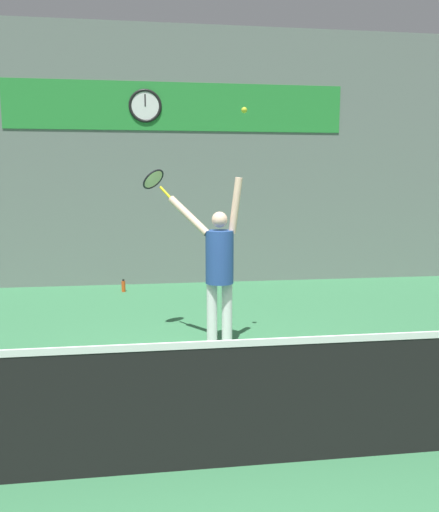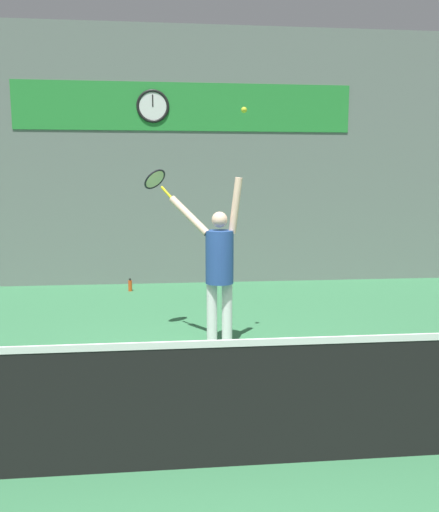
{
  "view_description": "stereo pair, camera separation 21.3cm",
  "coord_description": "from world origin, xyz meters",
  "px_view_note": "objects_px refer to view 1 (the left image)",
  "views": [
    {
      "loc": [
        -0.54,
        -4.31,
        2.06
      ],
      "look_at": [
        0.26,
        1.59,
        1.16
      ],
      "focal_mm": 35.0,
      "sensor_mm": 36.0,
      "label": 1
    },
    {
      "loc": [
        -0.32,
        -4.33,
        2.06
      ],
      "look_at": [
        0.26,
        1.59,
        1.16
      ],
      "focal_mm": 35.0,
      "sensor_mm": 36.0,
      "label": 2
    }
  ],
  "objects_px": {
    "tennis_ball": "(244,110)",
    "water_bottle": "(123,286)",
    "scoreboard_clock": "(145,106)",
    "tennis_racket": "(154,180)",
    "tennis_player": "(219,265)"
  },
  "relations": [
    {
      "from": "scoreboard_clock",
      "to": "tennis_player",
      "type": "height_order",
      "value": "scoreboard_clock"
    },
    {
      "from": "tennis_racket",
      "to": "water_bottle",
      "type": "relative_size",
      "value": 1.75
    },
    {
      "from": "scoreboard_clock",
      "to": "tennis_player",
      "type": "bearing_deg",
      "value": -77.65
    },
    {
      "from": "tennis_racket",
      "to": "tennis_ball",
      "type": "height_order",
      "value": "tennis_ball"
    },
    {
      "from": "tennis_racket",
      "to": "tennis_ball",
      "type": "relative_size",
      "value": 6.1
    },
    {
      "from": "tennis_ball",
      "to": "water_bottle",
      "type": "bearing_deg",
      "value": 115.05
    },
    {
      "from": "tennis_player",
      "to": "tennis_racket",
      "type": "xyz_separation_m",
      "value": [
        -0.75,
        0.5,
        1.01
      ]
    },
    {
      "from": "water_bottle",
      "to": "tennis_player",
      "type": "bearing_deg",
      "value": -68.24
    },
    {
      "from": "water_bottle",
      "to": "scoreboard_clock",
      "type": "bearing_deg",
      "value": 53.62
    },
    {
      "from": "tennis_racket",
      "to": "water_bottle",
      "type": "bearing_deg",
      "value": 101.67
    },
    {
      "from": "tennis_racket",
      "to": "tennis_ball",
      "type": "distance_m",
      "value": 1.44
    },
    {
      "from": "tennis_ball",
      "to": "scoreboard_clock",
      "type": "bearing_deg",
      "value": 105.71
    },
    {
      "from": "tennis_player",
      "to": "water_bottle",
      "type": "height_order",
      "value": "tennis_player"
    },
    {
      "from": "tennis_ball",
      "to": "water_bottle",
      "type": "distance_m",
      "value": 4.72
    },
    {
      "from": "tennis_player",
      "to": "tennis_racket",
      "type": "height_order",
      "value": "tennis_racket"
    }
  ]
}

